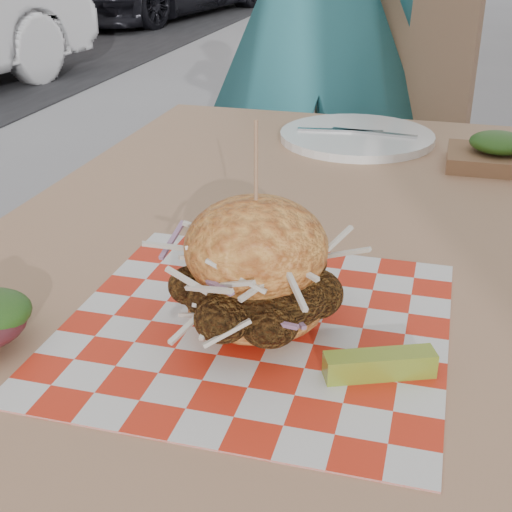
% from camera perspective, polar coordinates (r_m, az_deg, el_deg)
% --- Properties ---
extents(diner, '(0.71, 0.54, 1.72)m').
position_cam_1_polar(diner, '(1.85, 4.70, 17.75)').
color(diner, teal).
rests_on(diner, ground).
extents(patio_table, '(0.80, 1.20, 0.75)m').
position_cam_1_polar(patio_table, '(0.92, 4.03, -2.82)').
color(patio_table, '#A57D5B').
rests_on(patio_table, ground).
extents(patio_chair, '(0.53, 0.53, 0.95)m').
position_cam_1_polar(patio_chair, '(1.87, 10.95, 7.83)').
color(patio_chair, '#A57D5B').
rests_on(patio_chair, ground).
extents(paper_liner, '(0.36, 0.36, 0.00)m').
position_cam_1_polar(paper_liner, '(0.69, 0.00, -5.57)').
color(paper_liner, red).
rests_on(paper_liner, patio_table).
extents(sandwich, '(0.18, 0.18, 0.20)m').
position_cam_1_polar(sandwich, '(0.66, -0.00, -1.36)').
color(sandwich, '#EB9842').
rests_on(sandwich, paper_liner).
extents(pickle_spear, '(0.10, 0.06, 0.02)m').
position_cam_1_polar(pickle_spear, '(0.62, 9.86, -8.56)').
color(pickle_spear, olive).
rests_on(pickle_spear, paper_liner).
extents(place_setting, '(0.27, 0.27, 0.02)m').
position_cam_1_polar(place_setting, '(1.28, 8.07, 9.44)').
color(place_setting, white).
rests_on(place_setting, patio_table).
extents(kraft_tray, '(0.15, 0.12, 0.06)m').
position_cam_1_polar(kraft_tray, '(1.19, 18.74, 7.79)').
color(kraft_tray, brown).
rests_on(kraft_tray, patio_table).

